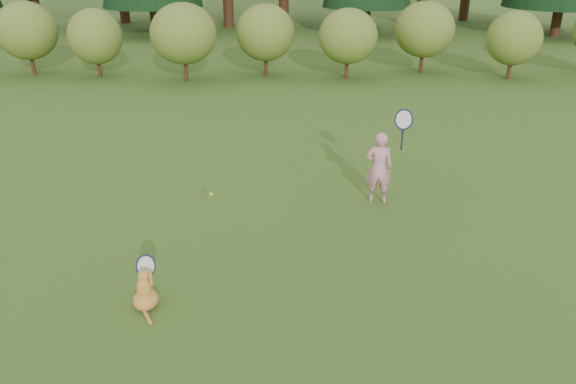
{
  "coord_description": "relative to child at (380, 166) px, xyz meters",
  "views": [
    {
      "loc": [
        -0.15,
        -7.64,
        4.4
      ],
      "look_at": [
        0.2,
        0.8,
        0.7
      ],
      "focal_mm": 35.0,
      "sensor_mm": 36.0,
      "label": 1
    }
  ],
  "objects": [
    {
      "name": "shrub_row",
      "position": [
        -1.93,
        11.12,
        0.69
      ],
      "size": [
        28.0,
        3.0,
        2.8
      ],
      "primitive_type": null,
      "color": "#556820",
      "rests_on": "ground"
    },
    {
      "name": "tennis_ball",
      "position": [
        -3.01,
        -0.84,
        -0.14
      ],
      "size": [
        0.07,
        0.07,
        0.07
      ],
      "color": "#B0D318",
      "rests_on": "ground"
    },
    {
      "name": "ground",
      "position": [
        -1.93,
        -1.88,
        -0.71
      ],
      "size": [
        100.0,
        100.0,
        0.0
      ],
      "primitive_type": "plane",
      "color": "#2B4C15",
      "rests_on": "ground"
    },
    {
      "name": "child",
      "position": [
        0.0,
        0.0,
        0.0
      ],
      "size": [
        0.78,
        0.48,
        2.04
      ],
      "rotation": [
        0.0,
        0.0,
        2.95
      ],
      "color": "pink",
      "rests_on": "ground"
    },
    {
      "name": "cat",
      "position": [
        -3.7,
        -3.2,
        -0.43
      ],
      "size": [
        0.39,
        0.78,
        0.75
      ],
      "rotation": [
        0.0,
        0.0,
        -0.0
      ],
      "color": "#B67323",
      "rests_on": "ground"
    }
  ]
}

